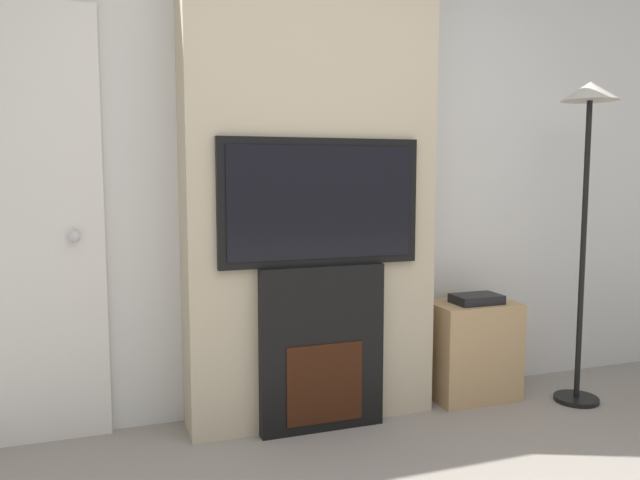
{
  "coord_description": "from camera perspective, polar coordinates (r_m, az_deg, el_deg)",
  "views": [
    {
      "loc": [
        -1.01,
        -1.17,
        1.28
      ],
      "look_at": [
        0.0,
        1.69,
        0.95
      ],
      "focal_mm": 35.0,
      "sensor_mm": 36.0,
      "label": 1
    }
  ],
  "objects": [
    {
      "name": "wall_back",
      "position": [
        3.36,
        -1.96,
        7.35
      ],
      "size": [
        6.0,
        0.06,
        2.7
      ],
      "color": "silver",
      "rests_on": "ground_plane"
    },
    {
      "name": "chimney_breast",
      "position": [
        3.18,
        -0.94,
        7.42
      ],
      "size": [
        1.28,
        0.31,
        2.7
      ],
      "color": "#BCAD8E",
      "rests_on": "ground_plane"
    },
    {
      "name": "fireplace",
      "position": [
        3.16,
        0.01,
        -9.81
      ],
      "size": [
        0.63,
        0.15,
        0.83
      ],
      "color": "black",
      "rests_on": "ground_plane"
    },
    {
      "name": "television",
      "position": [
        3.04,
        0.02,
        3.48
      ],
      "size": [
        1.02,
        0.07,
        0.62
      ],
      "color": "black",
      "rests_on": "fireplace"
    },
    {
      "name": "floor_lamp",
      "position": [
        3.69,
        23.26,
        7.52
      ],
      "size": [
        0.3,
        0.3,
        1.76
      ],
      "color": "black",
      "rests_on": "ground_plane"
    },
    {
      "name": "media_stand",
      "position": [
        3.7,
        13.73,
        -9.63
      ],
      "size": [
        0.48,
        0.32,
        0.6
      ],
      "color": "tan",
      "rests_on": "ground_plane"
    }
  ]
}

